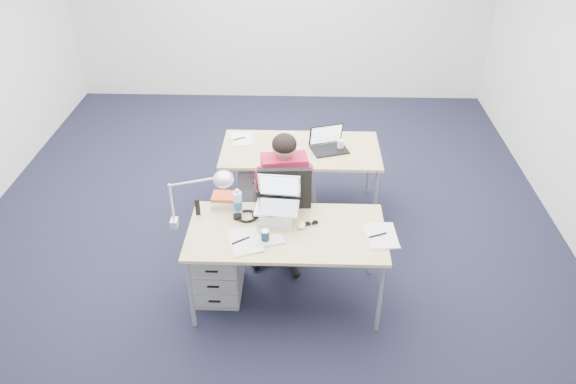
{
  "coord_description": "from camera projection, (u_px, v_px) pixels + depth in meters",
  "views": [
    {
      "loc": [
        0.37,
        -4.5,
        3.47
      ],
      "look_at": [
        0.24,
        -0.5,
        0.85
      ],
      "focal_mm": 35.0,
      "sensor_mm": 36.0,
      "label": 1
    }
  ],
  "objects": [
    {
      "name": "far_cup",
      "position": [
        341.0,
        145.0,
        5.65
      ],
      "size": [
        0.07,
        0.07,
        0.09
      ],
      "primitive_type": "cylinder",
      "rotation": [
        0.0,
        0.0,
        -0.1
      ],
      "color": "white",
      "rests_on": "desk_far"
    },
    {
      "name": "can_koozie",
      "position": [
        265.0,
        236.0,
        4.38
      ],
      "size": [
        0.07,
        0.07,
        0.11
      ],
      "primitive_type": "cylinder",
      "rotation": [
        0.0,
        0.0,
        -0.13
      ],
      "color": "#152644",
      "rests_on": "desk_near"
    },
    {
      "name": "wireless_keyboard",
      "position": [
        266.0,
        242.0,
        4.4
      ],
      "size": [
        0.32,
        0.21,
        0.01
      ],
      "primitive_type": "cube",
      "rotation": [
        0.0,
        0.0,
        0.33
      ],
      "color": "white",
      "rests_on": "desk_near"
    },
    {
      "name": "desk_far",
      "position": [
        301.0,
        153.0,
        5.7
      ],
      "size": [
        1.6,
        0.8,
        0.73
      ],
      "color": "tan",
      "rests_on": "ground"
    },
    {
      "name": "seated_person",
      "position": [
        283.0,
        190.0,
        5.17
      ],
      "size": [
        0.45,
        0.74,
        1.29
      ],
      "rotation": [
        0.0,
        0.0,
        0.16
      ],
      "color": "#A81839",
      "rests_on": "ground"
    },
    {
      "name": "sunglasses",
      "position": [
        311.0,
        224.0,
        4.58
      ],
      "size": [
        0.13,
        0.09,
        0.03
      ],
      "primitive_type": null,
      "rotation": [
        0.0,
        0.0,
        0.32
      ],
      "color": "black",
      "rests_on": "desk_near"
    },
    {
      "name": "bear_figurine",
      "position": [
        267.0,
        215.0,
        4.59
      ],
      "size": [
        0.08,
        0.07,
        0.13
      ],
      "primitive_type": null,
      "rotation": [
        0.0,
        0.0,
        0.24
      ],
      "color": "#377B20",
      "rests_on": "desk_near"
    },
    {
      "name": "dark_laptop",
      "position": [
        330.0,
        139.0,
        5.57
      ],
      "size": [
        0.44,
        0.43,
        0.25
      ],
      "primitive_type": null,
      "rotation": [
        0.0,
        0.0,
        0.31
      ],
      "color": "black",
      "rests_on": "desk_far"
    },
    {
      "name": "headphones",
      "position": [
        247.0,
        215.0,
        4.67
      ],
      "size": [
        0.27,
        0.23,
        0.04
      ],
      "primitive_type": null,
      "rotation": [
        0.0,
        0.0,
        0.26
      ],
      "color": "black",
      "rests_on": "desk_near"
    },
    {
      "name": "computer_mouse",
      "position": [
        302.0,
        225.0,
        4.56
      ],
      "size": [
        0.08,
        0.11,
        0.03
      ],
      "primitive_type": "ellipsoid",
      "rotation": [
        0.0,
        0.0,
        -0.26
      ],
      "color": "white",
      "rests_on": "desk_near"
    },
    {
      "name": "papers_right",
      "position": [
        380.0,
        236.0,
        4.46
      ],
      "size": [
        0.27,
        0.36,
        0.01
      ],
      "primitive_type": "cube",
      "rotation": [
        0.0,
        0.0,
        0.1
      ],
      "color": "#D7CF7C",
      "rests_on": "desk_near"
    },
    {
      "name": "office_chair",
      "position": [
        284.0,
        232.0,
        5.2
      ],
      "size": [
        0.74,
        0.74,
        1.11
      ],
      "rotation": [
        0.0,
        0.0,
        0.06
      ],
      "color": "black",
      "rests_on": "ground"
    },
    {
      "name": "desk_lamp",
      "position": [
        192.0,
        199.0,
        4.42
      ],
      "size": [
        0.51,
        0.32,
        0.55
      ],
      "primitive_type": null,
      "rotation": [
        0.0,
        0.0,
        0.32
      ],
      "color": "silver",
      "rests_on": "desk_near"
    },
    {
      "name": "desk_near",
      "position": [
        286.0,
        235.0,
        4.55
      ],
      "size": [
        1.6,
        0.8,
        0.73
      ],
      "color": "tan",
      "rests_on": "ground"
    },
    {
      "name": "drawer_pedestal_near",
      "position": [
        218.0,
        267.0,
        4.85
      ],
      "size": [
        0.4,
        0.5,
        0.55
      ],
      "primitive_type": "cube",
      "color": "#A5A8AA",
      "rests_on": "ground"
    },
    {
      "name": "far_papers",
      "position": [
        241.0,
        140.0,
        5.83
      ],
      "size": [
        0.26,
        0.33,
        0.01
      ],
      "primitive_type": "cube",
      "rotation": [
        0.0,
        0.0,
        0.22
      ],
      "color": "white",
      "rests_on": "desk_far"
    },
    {
      "name": "book_stack",
      "position": [
        225.0,
        200.0,
        4.81
      ],
      "size": [
        0.27,
        0.23,
        0.1
      ],
      "primitive_type": "cube",
      "rotation": [
        0.0,
        0.0,
        -0.32
      ],
      "color": "silver",
      "rests_on": "desk_near"
    },
    {
      "name": "room",
      "position": [
        261.0,
        74.0,
        4.74
      ],
      "size": [
        6.02,
        7.02,
        2.8
      ],
      "color": "silver",
      "rests_on": "ground"
    },
    {
      "name": "silver_laptop",
      "position": [
        277.0,
        203.0,
        4.53
      ],
      "size": [
        0.37,
        0.3,
        0.37
      ],
      "primitive_type": null,
      "rotation": [
        0.0,
        0.0,
        -0.08
      ],
      "color": "silver",
      "rests_on": "desk_near"
    },
    {
      "name": "cordless_phone",
      "position": [
        198.0,
        207.0,
        4.68
      ],
      "size": [
        0.05,
        0.03,
        0.15
      ],
      "primitive_type": "cube",
      "rotation": [
        0.0,
        0.0,
        0.25
      ],
      "color": "black",
      "rests_on": "desk_near"
    },
    {
      "name": "drawer_pedestal_far",
      "position": [
        260.0,
        184.0,
        5.97
      ],
      "size": [
        0.4,
        0.5,
        0.55
      ],
      "primitive_type": "cube",
      "color": "#A5A8AA",
      "rests_on": "ground"
    },
    {
      "name": "papers_left",
      "position": [
        244.0,
        242.0,
        4.4
      ],
      "size": [
        0.33,
        0.39,
        0.01
      ],
      "primitive_type": "cube",
      "rotation": [
        0.0,
        0.0,
        0.33
      ],
      "color": "#D7CF7C",
      "rests_on": "desk_near"
    },
    {
      "name": "floor",
      "position": [
        266.0,
        235.0,
        5.67
      ],
      "size": [
        7.0,
        7.0,
        0.0
      ],
      "primitive_type": "plane",
      "color": "black",
      "rests_on": "ground"
    },
    {
      "name": "water_bottle",
      "position": [
        238.0,
        202.0,
        4.66
      ],
      "size": [
        0.1,
        0.1,
        0.24
      ],
      "primitive_type": "cylinder",
      "rotation": [
        0.0,
        0.0,
        0.37
      ],
      "color": "silver",
      "rests_on": "desk_near"
    }
  ]
}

